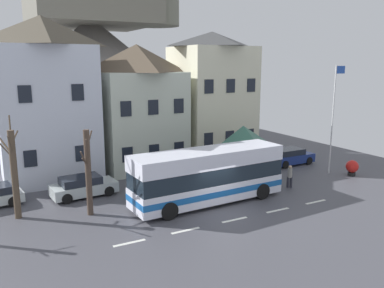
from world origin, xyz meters
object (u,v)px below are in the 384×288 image
at_px(townhouse_00, 46,100).
at_px(parked_car_00, 289,156).
at_px(bus_shelter, 243,137).
at_px(pedestrian_01, 245,171).
at_px(townhouse_01, 138,107).
at_px(hilltop_castle, 94,68).
at_px(bare_tree_02, 14,173).
at_px(transit_bus, 208,176).
at_px(pedestrian_00, 290,176).
at_px(public_bench, 249,163).
at_px(flagpole, 334,113).
at_px(parked_car_02, 83,186).
at_px(bare_tree_00, 88,172).
at_px(townhouse_02, 212,96).

relative_size(townhouse_00, parked_car_00, 2.89).
xyz_separation_m(townhouse_00, bus_shelter, (12.37, -6.84, -2.64)).
relative_size(townhouse_00, pedestrian_01, 7.75).
height_order(townhouse_01, hilltop_castle, hilltop_castle).
distance_m(bus_shelter, pedestrian_01, 2.51).
xyz_separation_m(bus_shelter, bare_tree_02, (-15.25, -0.37, -0.57)).
height_order(townhouse_00, hilltop_castle, hilltop_castle).
relative_size(bus_shelter, bare_tree_02, 0.70).
xyz_separation_m(transit_bus, bare_tree_02, (-10.48, 2.83, 0.93)).
relative_size(parked_car_00, pedestrian_00, 2.56).
height_order(townhouse_00, public_bench, townhouse_00).
xyz_separation_m(public_bench, flagpole, (4.57, -4.16, 4.24)).
bearing_deg(pedestrian_01, parked_car_02, 167.05).
bearing_deg(parked_car_00, transit_bus, -156.62).
bearing_deg(flagpole, pedestrian_00, -166.54).
bearing_deg(bus_shelter, bare_tree_00, -171.37).
bearing_deg(bare_tree_00, bare_tree_02, 158.98).
height_order(townhouse_00, pedestrian_00, townhouse_00).
bearing_deg(parked_car_02, public_bench, -2.84).
distance_m(transit_bus, bare_tree_02, 10.90).
bearing_deg(public_bench, pedestrian_01, -130.33).
distance_m(townhouse_01, bare_tree_00, 11.16).
bearing_deg(transit_bus, townhouse_01, 90.46).
bearing_deg(public_bench, bare_tree_00, -164.24).
relative_size(hilltop_castle, parked_car_02, 8.23).
distance_m(pedestrian_00, public_bench, 5.43).
height_order(transit_bus, pedestrian_00, transit_bus).
height_order(bus_shelter, parked_car_02, bus_shelter).
bearing_deg(bare_tree_02, townhouse_00, 68.19).
xyz_separation_m(pedestrian_01, bare_tree_00, (-11.24, -0.86, 1.65)).
relative_size(townhouse_02, bare_tree_00, 2.27).
height_order(townhouse_00, pedestrian_01, townhouse_00).
xyz_separation_m(townhouse_00, bare_tree_02, (-2.88, -7.21, -3.21)).
bearing_deg(bus_shelter, pedestrian_01, -112.21).
xyz_separation_m(pedestrian_01, bare_tree_02, (-14.88, 0.54, 1.73)).
height_order(pedestrian_00, public_bench, pedestrian_00).
relative_size(townhouse_02, pedestrian_00, 7.02).
bearing_deg(transit_bus, townhouse_02, 55.71).
relative_size(bus_shelter, parked_car_00, 0.99).
xyz_separation_m(pedestrian_01, flagpole, (7.15, -1.12, 3.85)).
bearing_deg(pedestrian_01, bus_shelter, 67.79).
relative_size(pedestrian_01, bare_tree_02, 0.27).
bearing_deg(transit_bus, bare_tree_00, 165.48).
distance_m(parked_car_00, parked_car_02, 17.24).
distance_m(pedestrian_01, bare_tree_02, 14.99).
bearing_deg(pedestrian_00, parked_car_00, 48.45).
distance_m(hilltop_castle, parked_car_02, 28.39).
height_order(townhouse_02, pedestrian_01, townhouse_02).
bearing_deg(townhouse_01, transit_bus, -86.89).
xyz_separation_m(townhouse_00, public_bench, (14.58, -4.70, -5.34)).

